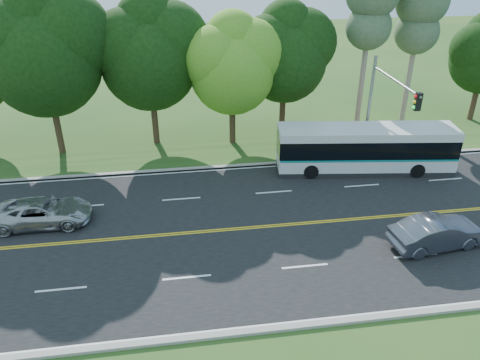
{
  "coord_description": "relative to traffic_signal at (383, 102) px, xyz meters",
  "views": [
    {
      "loc": [
        -5.99,
        -20.14,
        14.01
      ],
      "look_at": [
        -2.76,
        2.0,
        1.83
      ],
      "focal_mm": 35.0,
      "sensor_mm": 36.0,
      "label": 1
    }
  ],
  "objects": [
    {
      "name": "bougainvillea_hedge",
      "position": [
        0.69,
        2.75,
        -3.95
      ],
      "size": [
        9.5,
        2.25,
        1.5
      ],
      "color": "#A20D2C",
      "rests_on": "ground"
    },
    {
      "name": "sedan",
      "position": [
        -0.2,
        -8.3,
        -3.87
      ],
      "size": [
        4.89,
        2.23,
        1.56
      ],
      "primitive_type": "imported",
      "rotation": [
        0.0,
        0.0,
        1.7
      ],
      "color": "#535764",
      "rests_on": "road"
    },
    {
      "name": "tree_row",
      "position": [
        -11.65,
        6.73,
        2.06
      ],
      "size": [
        44.7,
        9.1,
        13.84
      ],
      "color": "#322416",
      "rests_on": "ground"
    },
    {
      "name": "lane_markings",
      "position": [
        -6.59,
        -5.4,
        -4.65
      ],
      "size": [
        57.6,
        13.82,
        0.0
      ],
      "color": "gold",
      "rests_on": "road"
    },
    {
      "name": "road",
      "position": [
        -6.49,
        -5.4,
        -4.66
      ],
      "size": [
        60.0,
        14.0,
        0.02
      ],
      "primitive_type": "cube",
      "color": "black",
      "rests_on": "ground"
    },
    {
      "name": "grass_verge",
      "position": [
        -6.49,
        3.6,
        -4.62
      ],
      "size": [
        60.0,
        4.0,
        0.1
      ],
      "primitive_type": "cube",
      "color": "#234B19",
      "rests_on": "ground"
    },
    {
      "name": "traffic_signal",
      "position": [
        0.0,
        0.0,
        0.0
      ],
      "size": [
        0.42,
        6.1,
        7.0
      ],
      "color": "gray",
      "rests_on": "ground"
    },
    {
      "name": "ground",
      "position": [
        -6.49,
        -5.4,
        -4.67
      ],
      "size": [
        120.0,
        120.0,
        0.0
      ],
      "primitive_type": "plane",
      "color": "#234B19",
      "rests_on": "ground"
    },
    {
      "name": "curb_north",
      "position": [
        -6.49,
        1.75,
        -4.6
      ],
      "size": [
        60.0,
        0.3,
        0.15
      ],
      "primitive_type": "cube",
      "color": "gray",
      "rests_on": "ground"
    },
    {
      "name": "transit_bus",
      "position": [
        -0.66,
        0.15,
        -3.2
      ],
      "size": [
        11.39,
        3.81,
        2.92
      ],
      "rotation": [
        0.0,
        0.0,
        -0.13
      ],
      "color": "silver",
      "rests_on": "road"
    },
    {
      "name": "curb_south",
      "position": [
        -6.49,
        -12.55,
        -4.6
      ],
      "size": [
        60.0,
        0.3,
        0.15
      ],
      "primitive_type": "cube",
      "color": "gray",
      "rests_on": "ground"
    },
    {
      "name": "suv",
      "position": [
        -19.79,
        -3.39,
        -3.96
      ],
      "size": [
        5.02,
        2.35,
        1.39
      ],
      "primitive_type": "imported",
      "rotation": [
        0.0,
        0.0,
        1.56
      ],
      "color": "#ACADB1",
      "rests_on": "road"
    }
  ]
}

